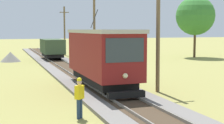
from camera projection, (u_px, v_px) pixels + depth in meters
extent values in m
cube|color=maroon|center=(101.00, 54.00, 19.96)|extent=(2.50, 8.00, 2.60)
cube|color=#B2ADA3|center=(101.00, 31.00, 19.81)|extent=(2.60, 8.32, 0.22)
cube|color=black|center=(102.00, 78.00, 20.12)|extent=(2.10, 7.04, 0.44)
cube|color=#2D3842|center=(125.00, 50.00, 16.14)|extent=(2.10, 0.03, 1.25)
cube|color=#2D3842|center=(120.00, 48.00, 20.34)|extent=(0.02, 6.72, 1.04)
sphere|color=#F4EAB2|center=(125.00, 76.00, 16.23)|extent=(0.28, 0.28, 0.28)
cylinder|color=black|center=(94.00, 19.00, 21.23)|extent=(0.05, 1.67, 1.19)
cube|color=black|center=(126.00, 95.00, 16.20)|extent=(2.00, 0.36, 0.32)
cylinder|color=black|center=(113.00, 84.00, 18.02)|extent=(1.54, 0.80, 0.80)
cylinder|color=black|center=(92.00, 74.00, 22.22)|extent=(1.54, 0.80, 0.80)
cube|color=#384C33|center=(52.00, 46.00, 38.95)|extent=(2.40, 5.20, 1.70)
cube|color=black|center=(52.00, 55.00, 39.06)|extent=(2.02, 4.78, 0.38)
cylinder|color=black|center=(54.00, 56.00, 37.60)|extent=(1.54, 0.76, 0.76)
cylinder|color=black|center=(51.00, 54.00, 40.53)|extent=(1.54, 0.76, 0.76)
cylinder|color=brown|center=(158.00, 30.00, 19.13)|extent=(0.24, 0.34, 7.54)
cylinder|color=brown|center=(94.00, 28.00, 32.08)|extent=(0.24, 0.27, 7.85)
cylinder|color=brown|center=(65.00, 31.00, 46.99)|extent=(0.24, 0.27, 7.21)
cube|color=brown|center=(64.00, 12.00, 46.71)|extent=(1.40, 0.10, 0.10)
cylinder|color=silver|center=(61.00, 12.00, 46.52)|extent=(0.08, 0.08, 0.10)
cylinder|color=silver|center=(68.00, 12.00, 46.88)|extent=(0.08, 0.08, 0.10)
cone|color=gray|center=(10.00, 57.00, 37.68)|extent=(2.41, 2.41, 1.17)
cylinder|color=navy|center=(78.00, 109.00, 13.53)|extent=(0.15, 0.15, 0.86)
cylinder|color=navy|center=(81.00, 108.00, 13.66)|extent=(0.15, 0.15, 0.86)
cube|color=yellow|center=(79.00, 92.00, 13.52)|extent=(0.45, 0.42, 0.58)
sphere|color=tan|center=(79.00, 82.00, 13.48)|extent=(0.22, 0.22, 0.22)
sphere|color=yellow|center=(79.00, 80.00, 13.47)|extent=(0.21, 0.21, 0.21)
cylinder|color=#4C3823|center=(195.00, 44.00, 43.43)|extent=(0.32, 0.32, 3.70)
sphere|color=#387A33|center=(195.00, 16.00, 43.04)|extent=(5.28, 5.28, 5.28)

